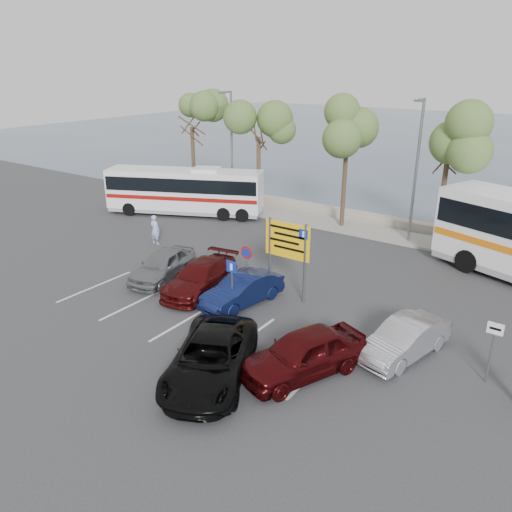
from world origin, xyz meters
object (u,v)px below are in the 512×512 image
Objects in this scene: car_blue at (242,290)px; car_silver_a at (163,265)px; car_silver_b at (405,339)px; car_maroon at (200,277)px; coach_bus_left at (185,193)px; suv_black at (211,358)px; pedestrian_near at (155,230)px; street_lamp_left at (231,145)px; direction_sign at (287,246)px; street_lamp_right at (416,165)px; car_red at (303,353)px.

car_silver_a is at bearing -171.01° from car_blue.
car_maroon is at bearing -165.63° from car_silver_b.
car_maroon reaches higher than car_blue.
suv_black is at bearing -45.08° from coach_bus_left.
car_silver_b is at bearing -12.37° from car_silver_a.
pedestrian_near is (2.76, -5.59, -0.67)m from coach_bus_left.
street_lamp_left is 21.19m from car_silver_b.
suv_black is at bearing -47.14° from car_silver_a.
direction_sign is 0.89× the size of car_silver_b.
direction_sign is 4.35m from car_maroon.
coach_bus_left is at bearing -65.34° from pedestrian_near.
car_red is at bearing -83.94° from street_lamp_right.
street_lamp_left reaches higher than car_maroon.
street_lamp_right is at bearing -145.97° from pedestrian_near.
car_silver_b is (18.76, -9.00, -0.87)m from coach_bus_left.
car_red is at bearing -23.45° from car_blue.
car_maroon is at bearing 150.32° from pedestrian_near.
coach_bus_left reaches higher than car_red.
pedestrian_near is (-13.60, 6.46, 0.09)m from car_red.
direction_sign is 0.85× the size of car_silver_a.
car_maroon is (-5.60, -12.02, -3.92)m from street_lamp_right.
car_silver_a is at bearing -53.08° from coach_bus_left.
car_red reaches higher than car_silver_a.
car_silver_a is 4.80m from car_blue.
pedestrian_near is at bearing -144.34° from street_lamp_right.
street_lamp_left is 16.00m from car_blue.
pedestrian_near is (-11.20, 8.41, 0.14)m from suv_black.
street_lamp_right reaches higher than car_silver_b.
street_lamp_left is at bearing 180.00° from street_lamp_right.
street_lamp_left is at bearing 59.74° from coach_bus_left.
car_red is 2.63× the size of pedestrian_near.
car_silver_a is at bearing 137.92° from pedestrian_near.
car_red is 1.13× the size of car_silver_b.
street_lamp_right reaches higher than car_maroon.
street_lamp_right is 1.98× the size of car_silver_b.
car_silver_a is (6.76, -9.00, -0.82)m from coach_bus_left.
street_lamp_right reaches higher than car_silver_a.
coach_bus_left reaches higher than car_maroon.
car_red is 15.06m from pedestrian_near.
direction_sign reaches higher than car_silver_b.
car_maroon is (-3.60, -1.70, -1.75)m from direction_sign.
coach_bus_left is at bearing 150.23° from direction_sign.
coach_bus_left is at bearing 151.09° from car_blue.
coach_bus_left is (-12.77, 7.30, -0.89)m from direction_sign.
car_silver_b is (2.40, 3.05, -0.11)m from car_red.
direction_sign reaches higher than pedestrian_near.
street_lamp_right is 14.95m from car_silver_a.
coach_bus_left is 2.27× the size of car_maroon.
car_silver_a is 12.00m from car_silver_b.
direction_sign is 0.77× the size of car_maroon.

